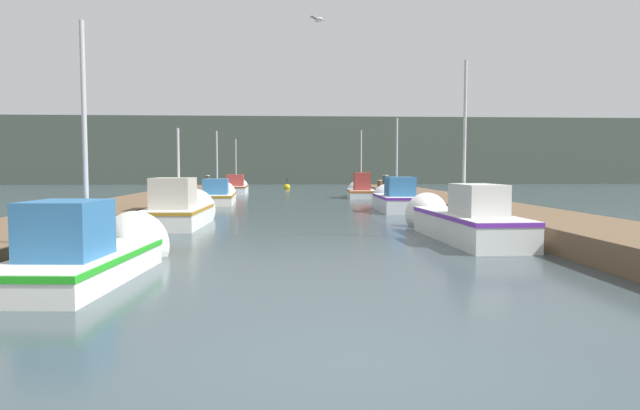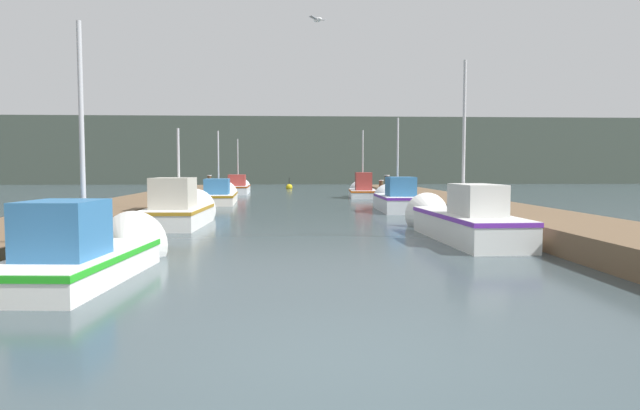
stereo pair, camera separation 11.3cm
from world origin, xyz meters
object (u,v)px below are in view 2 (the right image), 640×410
object	(u,v)px
fishing_boat_6	(238,187)
fishing_boat_1	(458,220)
seagull_lead	(318,20)
fishing_boat_3	(397,199)
mooring_piling_2	(387,187)
mooring_piling_0	(209,186)
fishing_boat_0	(90,253)
fishing_boat_2	(180,210)
fishing_boat_4	(220,195)
fishing_boat_5	(362,190)
channel_buoy	(289,187)
mooring_piling_1	(381,188)

from	to	relation	value
fishing_boat_6	fishing_boat_1	bearing A→B (deg)	-73.62
fishing_boat_6	seagull_lead	world-z (taller)	seagull_lead
fishing_boat_3	mooring_piling_2	size ratio (longest dim) A/B	3.27
fishing_boat_3	mooring_piling_0	world-z (taller)	fishing_boat_3
fishing_boat_0	fishing_boat_1	world-z (taller)	fishing_boat_1
fishing_boat_2	fishing_boat_3	xyz separation A→B (m)	(7.93, 5.49, 0.00)
fishing_boat_4	fishing_boat_3	bearing A→B (deg)	-38.61
fishing_boat_2	fishing_boat_5	world-z (taller)	fishing_boat_5
fishing_boat_0	fishing_boat_2	distance (m)	8.45
mooring_piling_0	channel_buoy	bearing A→B (deg)	68.08
mooring_piling_2	seagull_lead	xyz separation A→B (m)	(-4.55, -15.13, 5.11)
fishing_boat_6	fishing_boat_3	bearing A→B (deg)	-64.38
fishing_boat_2	mooring_piling_2	bearing A→B (deg)	57.07
fishing_boat_6	seagull_lead	distance (m)	24.82
fishing_boat_2	fishing_boat_0	bearing A→B (deg)	-87.75
fishing_boat_5	seagull_lead	bearing A→B (deg)	-97.23
fishing_boat_4	fishing_boat_5	size ratio (longest dim) A/B	1.30
fishing_boat_3	mooring_piling_1	size ratio (longest dim) A/B	4.36
fishing_boat_2	mooring_piling_1	size ratio (longest dim) A/B	4.50
fishing_boat_1	mooring_piling_2	bearing A→B (deg)	84.53
mooring_piling_1	channel_buoy	world-z (taller)	mooring_piling_1
fishing_boat_1	fishing_boat_6	distance (m)	26.26
seagull_lead	mooring_piling_2	bearing A→B (deg)	-148.25
fishing_boat_1	channel_buoy	bearing A→B (deg)	95.58
seagull_lead	channel_buoy	bearing A→B (deg)	-130.10
fishing_boat_4	fishing_boat_1	bearing A→B (deg)	-64.67
fishing_boat_3	seagull_lead	size ratio (longest dim) A/B	9.22
fishing_boat_0	fishing_boat_4	size ratio (longest dim) A/B	0.75
fishing_boat_3	fishing_boat_4	distance (m)	9.99
fishing_boat_5	fishing_boat_0	bearing A→B (deg)	-103.73
fishing_boat_0	mooring_piling_0	xyz separation A→B (m)	(-1.46, 25.15, 0.28)
fishing_boat_4	seagull_lead	size ratio (longest dim) A/B	12.60
fishing_boat_1	fishing_boat_4	bearing A→B (deg)	115.79
fishing_boat_0	seagull_lead	distance (m)	9.10
fishing_boat_0	mooring_piling_2	xyz separation A→B (m)	(8.69, 21.15, 0.31)
mooring_piling_2	channel_buoy	distance (m)	16.88
channel_buoy	fishing_boat_5	bearing A→B (deg)	-71.03
channel_buoy	fishing_boat_1	bearing A→B (deg)	-82.35
fishing_boat_3	fishing_boat_6	bearing A→B (deg)	117.60
channel_buoy	fishing_boat_4	bearing A→B (deg)	-101.70
fishing_boat_6	mooring_piling_2	distance (m)	12.41
fishing_boat_0	mooring_piling_0	world-z (taller)	fishing_boat_0
fishing_boat_4	mooring_piling_1	world-z (taller)	fishing_boat_4
fishing_boat_1	fishing_boat_5	distance (m)	19.59
fishing_boat_0	fishing_boat_5	size ratio (longest dim) A/B	0.98
fishing_boat_3	mooring_piling_1	distance (m)	10.35
fishing_boat_2	fishing_boat_4	xyz separation A→B (m)	(-0.14, 11.38, -0.10)
fishing_boat_6	mooring_piling_1	bearing A→B (deg)	-33.02
fishing_boat_4	mooring_piling_0	bearing A→B (deg)	100.60
fishing_boat_1	fishing_boat_3	world-z (taller)	fishing_boat_1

